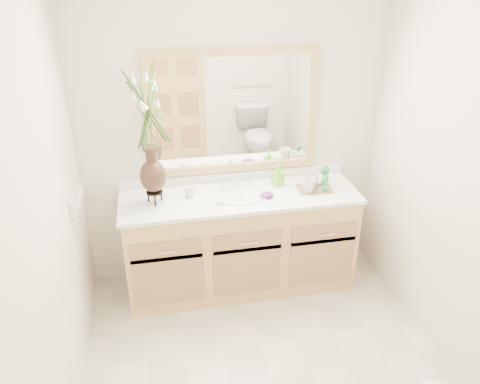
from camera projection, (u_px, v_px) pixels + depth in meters
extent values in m
plane|color=beige|center=(270.00, 375.00, 3.08)|extent=(2.60, 2.60, 0.00)
cube|color=silver|center=(233.00, 137.00, 3.68)|extent=(2.40, 0.02, 2.40)
cube|color=silver|center=(45.00, 241.00, 2.33)|extent=(0.02, 2.60, 2.40)
cube|color=silver|center=(473.00, 198.00, 2.75)|extent=(0.02, 2.60, 2.40)
cube|color=tan|center=(240.00, 242.00, 3.79)|extent=(1.80, 0.55, 0.80)
cube|color=white|center=(240.00, 197.00, 3.61)|extent=(1.84, 0.57, 0.03)
ellipsoid|color=white|center=(241.00, 202.00, 3.61)|extent=(0.38, 0.30, 0.12)
cylinder|color=silver|center=(236.00, 180.00, 3.71)|extent=(0.02, 0.02, 0.11)
cylinder|color=silver|center=(224.00, 183.00, 3.70)|extent=(0.02, 0.02, 0.08)
cylinder|color=silver|center=(249.00, 180.00, 3.74)|extent=(0.02, 0.02, 0.08)
cube|color=white|center=(233.00, 113.00, 3.57)|extent=(1.20, 0.01, 0.85)
cube|color=tan|center=(233.00, 52.00, 3.36)|extent=(1.32, 0.04, 0.06)
cube|color=tan|center=(234.00, 167.00, 3.77)|extent=(1.32, 0.04, 0.06)
cube|color=tan|center=(150.00, 118.00, 3.46)|extent=(0.06, 0.04, 0.85)
cube|color=tan|center=(312.00, 108.00, 3.68)|extent=(0.06, 0.04, 0.85)
cube|color=white|center=(73.00, 208.00, 3.11)|extent=(0.02, 0.12, 0.12)
cylinder|color=black|center=(154.00, 192.00, 3.45)|extent=(0.12, 0.12, 0.01)
ellipsoid|color=#322416|center=(153.00, 176.00, 3.39)|extent=(0.19, 0.19, 0.25)
cylinder|color=#322416|center=(151.00, 156.00, 3.32)|extent=(0.08, 0.08, 0.11)
cylinder|color=#4C7A33|center=(147.00, 117.00, 3.19)|extent=(0.07, 0.07, 0.45)
cylinder|color=beige|center=(190.00, 192.00, 3.55)|extent=(0.07, 0.07, 0.09)
cylinder|color=beige|center=(222.00, 203.00, 3.47)|extent=(0.09, 0.09, 0.01)
cube|color=beige|center=(222.00, 202.00, 3.46)|extent=(0.06, 0.05, 0.02)
imported|color=#71D632|center=(278.00, 176.00, 3.72)|extent=(0.09, 0.09, 0.16)
ellipsoid|color=#5C2570|center=(267.00, 195.00, 3.56)|extent=(0.11, 0.09, 0.04)
cube|color=brown|center=(314.00, 189.00, 3.68)|extent=(0.28, 0.20, 0.01)
imported|color=beige|center=(309.00, 185.00, 3.61)|extent=(0.13, 0.12, 0.11)
imported|color=beige|center=(313.00, 179.00, 3.70)|extent=(0.14, 0.14, 0.10)
cylinder|color=#297B3C|center=(324.00, 190.00, 3.64)|extent=(0.05, 0.05, 0.01)
cylinder|color=#297B3C|center=(325.00, 185.00, 3.62)|extent=(0.01, 0.01, 0.08)
ellipsoid|color=#297B3C|center=(325.00, 179.00, 3.60)|extent=(0.06, 0.06, 0.07)
cylinder|color=#297B3C|center=(324.00, 183.00, 3.75)|extent=(0.07, 0.07, 0.01)
cylinder|color=#297B3C|center=(324.00, 178.00, 3.72)|extent=(0.01, 0.01, 0.10)
ellipsoid|color=#297B3C|center=(325.00, 171.00, 3.70)|extent=(0.07, 0.07, 0.08)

